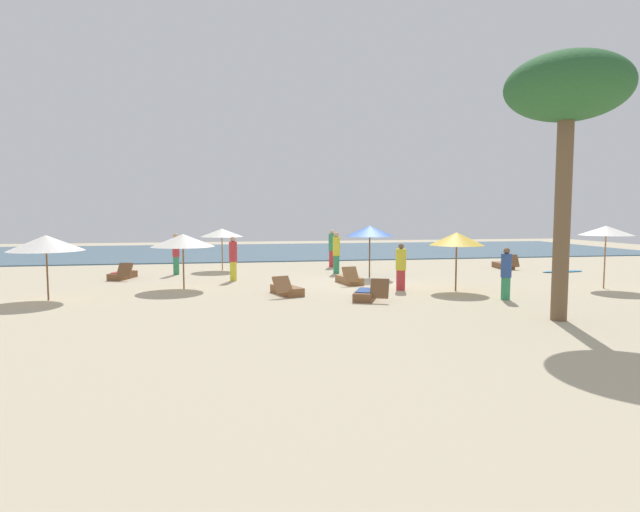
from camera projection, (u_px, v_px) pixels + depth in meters
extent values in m
plane|color=#BCAD8E|center=(362.00, 282.00, 21.02)|extent=(60.00, 60.00, 0.00)
cube|color=#3D6075|center=(301.00, 251.00, 37.68)|extent=(48.00, 16.00, 0.06)
cylinder|color=olive|center=(605.00, 258.00, 19.17)|extent=(0.05, 0.05, 2.25)
cone|color=white|center=(606.00, 231.00, 19.09)|extent=(1.87, 1.87, 0.34)
cylinder|color=brown|center=(456.00, 262.00, 18.57)|extent=(0.06, 0.06, 2.04)
cone|color=gold|center=(457.00, 239.00, 18.50)|extent=(1.90, 1.90, 0.46)
cylinder|color=olive|center=(222.00, 250.00, 25.17)|extent=(0.05, 0.05, 1.96)
cone|color=silver|center=(222.00, 233.00, 25.10)|extent=(2.03, 2.03, 0.39)
cylinder|color=brown|center=(47.00, 269.00, 16.54)|extent=(0.05, 0.05, 2.03)
cone|color=white|center=(46.00, 243.00, 16.47)|extent=(2.28, 2.28, 0.50)
cylinder|color=brown|center=(183.00, 262.00, 19.06)|extent=(0.05, 0.05, 1.96)
cone|color=silver|center=(183.00, 240.00, 18.99)|extent=(2.29, 2.29, 0.46)
cylinder|color=brown|center=(370.00, 252.00, 22.36)|extent=(0.06, 0.06, 2.18)
cone|color=#3359B2|center=(370.00, 231.00, 22.28)|extent=(2.06, 2.06, 0.45)
cube|color=brown|center=(503.00, 266.00, 26.12)|extent=(0.79, 1.57, 0.28)
cube|color=brown|center=(512.00, 261.00, 25.43)|extent=(0.62, 0.47, 0.59)
cube|color=olive|center=(349.00, 280.00, 20.58)|extent=(0.85, 1.58, 0.28)
cube|color=olive|center=(350.00, 275.00, 19.86)|extent=(0.63, 0.50, 0.58)
cube|color=brown|center=(123.00, 276.00, 22.00)|extent=(1.03, 1.61, 0.28)
cube|color=brown|center=(125.00, 270.00, 21.36)|extent=(0.67, 0.56, 0.58)
cube|color=#BF3338|center=(122.00, 272.00, 21.98)|extent=(0.80, 1.16, 0.03)
cube|color=brown|center=(287.00, 290.00, 17.85)|extent=(1.05, 1.61, 0.28)
cube|color=brown|center=(283.00, 285.00, 17.13)|extent=(0.69, 0.63, 0.55)
cube|color=brown|center=(365.00, 295.00, 16.83)|extent=(1.15, 1.61, 0.28)
cube|color=brown|center=(380.00, 288.00, 16.22)|extent=(0.68, 0.59, 0.59)
cube|color=#2D4C8C|center=(365.00, 290.00, 16.81)|extent=(0.88, 1.17, 0.03)
cylinder|color=#338C59|center=(336.00, 264.00, 23.94)|extent=(0.36, 0.36, 0.82)
cylinder|color=yellow|center=(336.00, 246.00, 23.87)|extent=(0.43, 0.43, 0.85)
sphere|color=tan|center=(336.00, 235.00, 23.83)|extent=(0.23, 0.23, 0.23)
cylinder|color=yellow|center=(233.00, 271.00, 21.36)|extent=(0.35, 0.35, 0.78)
cylinder|color=#BF3338|center=(233.00, 252.00, 21.29)|extent=(0.41, 0.41, 0.82)
sphere|color=tan|center=(233.00, 239.00, 21.25)|extent=(0.22, 0.22, 0.22)
cylinder|color=#338C59|center=(506.00, 288.00, 16.74)|extent=(0.39, 0.39, 0.72)
cylinder|color=#2D4C8C|center=(506.00, 266.00, 16.68)|extent=(0.46, 0.46, 0.75)
sphere|color=brown|center=(507.00, 251.00, 16.64)|extent=(0.20, 0.20, 0.20)
cylinder|color=#BF3338|center=(401.00, 280.00, 18.81)|extent=(0.36, 0.36, 0.73)
cylinder|color=yellow|center=(401.00, 259.00, 18.74)|extent=(0.43, 0.43, 0.76)
sphere|color=brown|center=(401.00, 246.00, 18.70)|extent=(0.21, 0.21, 0.21)
cylinder|color=#BF3338|center=(332.00, 259.00, 26.73)|extent=(0.32, 0.32, 0.83)
cylinder|color=#338C59|center=(332.00, 242.00, 26.66)|extent=(0.38, 0.38, 0.87)
sphere|color=beige|center=(332.00, 232.00, 26.62)|extent=(0.23, 0.23, 0.23)
cylinder|color=#338C59|center=(176.00, 266.00, 23.46)|extent=(0.36, 0.36, 0.80)
cylinder|color=#BF3338|center=(176.00, 247.00, 23.39)|extent=(0.42, 0.42, 0.84)
sphere|color=tan|center=(176.00, 236.00, 23.34)|extent=(0.23, 0.23, 0.23)
cylinder|color=brown|center=(562.00, 216.00, 13.37)|extent=(0.40, 0.40, 5.40)
ellipsoid|color=#285B2D|center=(567.00, 87.00, 13.10)|extent=(3.06, 3.06, 1.69)
ellipsoid|color=#338CCC|center=(563.00, 271.00, 24.48)|extent=(2.21, 0.62, 0.07)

